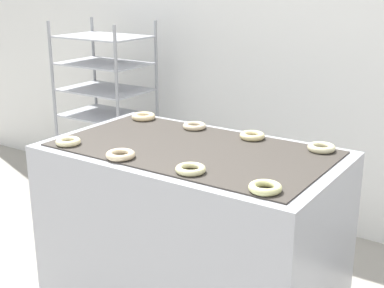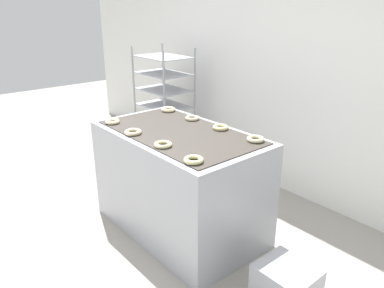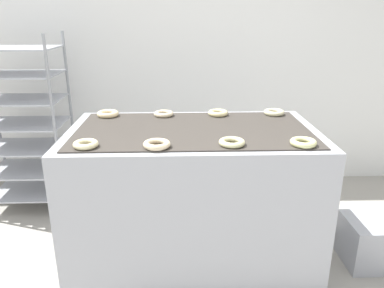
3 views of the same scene
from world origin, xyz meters
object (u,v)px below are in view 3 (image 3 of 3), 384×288
(donut_near_midright, at_px, (232,142))
(fryer_machine, at_px, (193,199))
(donut_near_midleft, at_px, (157,144))
(baking_rack_cart, at_px, (24,124))
(donut_far_right, at_px, (274,112))
(donut_near_left, at_px, (86,144))
(donut_far_midright, at_px, (218,113))
(donut_far_midleft, at_px, (164,114))
(donut_far_left, at_px, (108,114))
(glaze_bin, at_px, (373,241))
(donut_near_right, at_px, (303,142))

(donut_near_midright, bearing_deg, fryer_machine, 122.56)
(fryer_machine, bearing_deg, donut_near_midleft, -121.29)
(baking_rack_cart, distance_m, donut_near_midright, 1.99)
(baking_rack_cart, bearing_deg, fryer_machine, -31.58)
(fryer_machine, bearing_deg, donut_far_right, 29.15)
(fryer_machine, relative_size, donut_far_right, 10.89)
(donut_near_left, distance_m, donut_far_midright, 1.00)
(fryer_machine, height_order, donut_far_midleft, donut_far_midleft)
(donut_far_left, relative_size, donut_far_midright, 1.07)
(donut_far_left, relative_size, donut_far_right, 1.04)
(donut_near_midleft, distance_m, donut_far_midright, 0.76)
(donut_near_left, height_order, donut_near_midleft, same)
(fryer_machine, bearing_deg, donut_far_midleft, 121.45)
(glaze_bin, relative_size, donut_far_midleft, 2.86)
(donut_near_midright, relative_size, donut_far_midleft, 1.04)
(donut_near_right, relative_size, donut_far_midright, 1.02)
(donut_near_midright, height_order, donut_near_right, donut_near_right)
(donut_far_left, bearing_deg, donut_near_right, -29.09)
(donut_near_left, relative_size, donut_far_left, 0.90)
(fryer_machine, relative_size, baking_rack_cart, 1.02)
(donut_near_left, bearing_deg, donut_near_midright, 0.56)
(donut_far_midright, bearing_deg, donut_near_right, -58.51)
(donut_near_left, xyz_separation_m, donut_far_left, (0.00, 0.64, 0.00))
(donut_near_midleft, xyz_separation_m, donut_near_right, (0.79, 0.01, 0.00))
(baking_rack_cart, xyz_separation_m, donut_near_midright, (1.59, -1.17, 0.22))
(donut_near_right, bearing_deg, donut_near_midleft, -179.60)
(donut_near_midright, xyz_separation_m, donut_far_midleft, (-0.39, 0.63, 0.00))
(donut_far_midright, bearing_deg, donut_near_left, -140.13)
(donut_far_midright, bearing_deg, donut_near_midright, -88.83)
(baking_rack_cart, xyz_separation_m, donut_near_right, (1.98, -1.18, 0.22))
(donut_far_left, bearing_deg, donut_far_right, 0.35)
(glaze_bin, bearing_deg, donut_near_right, -156.51)
(donut_near_left, xyz_separation_m, donut_near_right, (1.16, -0.01, -0.00))
(donut_far_left, xyz_separation_m, donut_far_right, (1.16, 0.01, -0.00))
(donut_near_midleft, height_order, donut_near_midright, donut_near_midleft)
(glaze_bin, relative_size, donut_near_left, 2.91)
(fryer_machine, relative_size, donut_near_midright, 10.94)
(glaze_bin, distance_m, donut_near_left, 2.02)
(donut_far_left, height_order, donut_far_midleft, donut_far_left)
(donut_far_midleft, bearing_deg, donut_far_midright, 0.85)
(donut_near_right, relative_size, donut_far_right, 1.00)
(baking_rack_cart, xyz_separation_m, donut_far_midright, (1.58, -0.53, 0.22))
(donut_near_left, bearing_deg, donut_near_midleft, -1.99)
(donut_far_left, bearing_deg, baking_rack_cart, 146.56)
(fryer_machine, bearing_deg, donut_far_midright, 59.71)
(glaze_bin, bearing_deg, fryer_machine, 178.03)
(baking_rack_cart, height_order, donut_far_right, baking_rack_cart)
(baking_rack_cart, height_order, glaze_bin, baking_rack_cart)
(donut_near_right, bearing_deg, donut_far_midright, 121.49)
(donut_near_left, distance_m, donut_far_midleft, 0.74)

